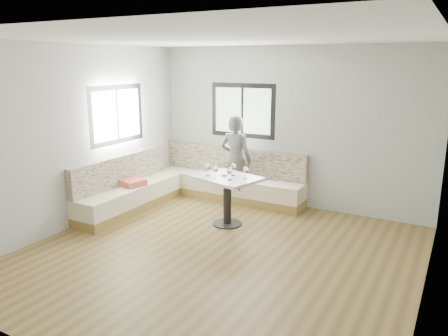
{
  "coord_description": "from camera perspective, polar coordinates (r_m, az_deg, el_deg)",
  "views": [
    {
      "loc": [
        2.7,
        -4.7,
        2.53
      ],
      "look_at": [
        -0.55,
        1.16,
        0.89
      ],
      "focal_mm": 35.0,
      "sensor_mm": 36.0,
      "label": 1
    }
  ],
  "objects": [
    {
      "name": "person",
      "position": [
        7.82,
        1.56,
        1.06
      ],
      "size": [
        0.6,
        0.39,
        1.62
      ],
      "primitive_type": "imported",
      "rotation": [
        0.0,
        0.0,
        3.15
      ],
      "color": "#575053",
      "rests_on": "ground"
    },
    {
      "name": "wine_glass_c",
      "position": [
        6.55,
        0.77,
        -0.41
      ],
      "size": [
        0.09,
        0.09,
        0.2
      ],
      "color": "white",
      "rests_on": "table"
    },
    {
      "name": "banquette",
      "position": [
        7.95,
        -4.89,
        -2.34
      ],
      "size": [
        2.9,
        2.8,
        0.95
      ],
      "color": "olive",
      "rests_on": "ground"
    },
    {
      "name": "wine_glass_e",
      "position": [
        6.62,
        2.84,
        -0.27
      ],
      "size": [
        0.09,
        0.09,
        0.2
      ],
      "color": "white",
      "rests_on": "table"
    },
    {
      "name": "wine_glass_a",
      "position": [
        6.81,
        -2.09,
        0.14
      ],
      "size": [
        0.09,
        0.09,
        0.2
      ],
      "color": "white",
      "rests_on": "table"
    },
    {
      "name": "room",
      "position": [
        5.64,
        -1.13,
        2.32
      ],
      "size": [
        5.01,
        5.01,
        2.81
      ],
      "color": "brown",
      "rests_on": "ground"
    },
    {
      "name": "olive_ramekin",
      "position": [
        6.82,
        0.06,
        -0.88
      ],
      "size": [
        0.09,
        0.09,
        0.04
      ],
      "color": "white",
      "rests_on": "table"
    },
    {
      "name": "wine_glass_b",
      "position": [
        6.67,
        -1.1,
        -0.14
      ],
      "size": [
        0.09,
        0.09,
        0.2
      ],
      "color": "white",
      "rests_on": "table"
    },
    {
      "name": "table",
      "position": [
        6.83,
        0.44,
        -2.73
      ],
      "size": [
        1.12,
        0.97,
        0.79
      ],
      "rotation": [
        0.0,
        0.0,
        -0.27
      ],
      "color": "black",
      "rests_on": "ground"
    },
    {
      "name": "wine_glass_d",
      "position": [
        6.81,
        1.23,
        0.14
      ],
      "size": [
        0.09,
        0.09,
        0.2
      ],
      "color": "white",
      "rests_on": "table"
    }
  ]
}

